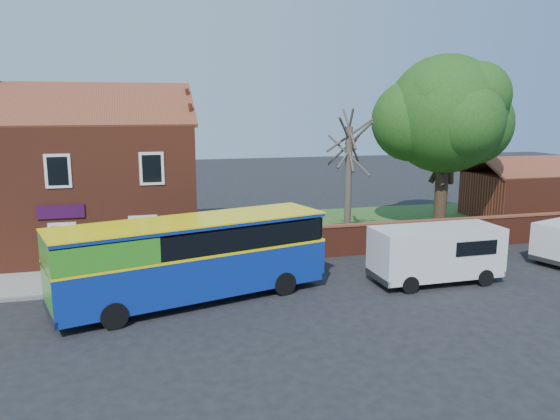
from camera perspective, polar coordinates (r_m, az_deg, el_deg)
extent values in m
plane|color=black|center=(19.66, -3.21, -11.27)|extent=(120.00, 120.00, 0.00)
cube|color=gray|center=(25.00, -21.98, -7.05)|extent=(18.00, 3.50, 0.12)
cube|color=slate|center=(23.35, -22.53, -8.31)|extent=(18.00, 0.15, 0.14)
cube|color=#426B28|center=(35.77, 13.41, -1.40)|extent=(26.00, 12.00, 0.04)
cube|color=maroon|center=(29.90, -21.01, 2.11)|extent=(12.00, 8.00, 6.50)
cube|color=brown|center=(27.63, -22.07, 10.25)|extent=(12.30, 4.08, 2.16)
cube|color=brown|center=(31.60, -21.13, 10.28)|extent=(12.30, 4.08, 2.16)
cube|color=black|center=(25.76, -22.20, 3.79)|extent=(1.10, 0.06, 1.50)
cube|color=#4C0F19|center=(26.35, -21.67, -3.79)|extent=(0.95, 0.04, 2.10)
cube|color=silver|center=(26.36, -21.67, -3.67)|extent=(1.20, 0.06, 2.30)
cube|color=#310B31|center=(25.99, -21.93, -0.16)|extent=(2.00, 0.06, 0.60)
cube|color=maroon|center=(30.57, 18.67, -2.33)|extent=(22.00, 0.30, 1.50)
cube|color=brown|center=(30.41, 18.76, -0.86)|extent=(22.00, 0.38, 0.10)
cube|color=maroon|center=(40.47, 24.87, 1.41)|extent=(8.00, 5.00, 3.00)
cube|color=brown|center=(39.27, 26.25, 4.06)|extent=(8.20, 2.56, 1.24)
cube|color=brown|center=(41.19, 24.00, 4.50)|extent=(8.20, 2.56, 1.24)
cube|color=navy|center=(21.24, -9.06, -6.28)|extent=(10.74, 5.40, 1.66)
cube|color=yellow|center=(21.02, -9.13, -4.12)|extent=(10.76, 5.43, 0.10)
cube|color=black|center=(20.90, -9.17, -2.81)|extent=(10.34, 5.31, 0.83)
cube|color=#359721|center=(19.96, -18.42, -3.87)|extent=(4.14, 3.53, 0.88)
cube|color=navy|center=(20.78, -9.22, -1.31)|extent=(10.74, 5.40, 0.14)
cube|color=yellow|center=(20.76, -9.22, -1.09)|extent=(10.79, 5.45, 0.06)
cylinder|color=black|center=(19.45, -16.96, -10.51)|extent=(0.98, 0.53, 0.94)
cylinder|color=black|center=(21.70, -18.52, -8.36)|extent=(0.98, 0.53, 0.94)
cylinder|color=black|center=(21.81, 0.45, -7.69)|extent=(0.98, 0.53, 0.94)
cylinder|color=black|center=(23.84, -2.60, -6.08)|extent=(0.98, 0.53, 0.94)
cube|color=silver|center=(24.03, 15.98, -4.16)|extent=(5.47, 2.29, 2.06)
cube|color=black|center=(25.30, 20.74, -2.95)|extent=(0.12, 1.85, 0.81)
cube|color=black|center=(25.74, 20.98, -5.61)|extent=(0.15, 2.17, 0.26)
cylinder|color=black|center=(22.61, 13.42, -7.61)|extent=(0.72, 0.24, 0.72)
cylinder|color=black|center=(24.33, 11.08, -6.20)|extent=(0.72, 0.24, 0.72)
cylinder|color=black|center=(24.44, 20.61, -6.63)|extent=(0.72, 0.24, 0.72)
cylinder|color=black|center=(26.04, 17.96, -5.41)|extent=(0.72, 0.24, 0.72)
cylinder|color=black|center=(29.28, 25.47, -4.29)|extent=(0.64, 0.40, 0.60)
cylinder|color=black|center=(33.11, 16.44, 1.20)|extent=(0.74, 0.74, 4.26)
sphere|color=#2E621E|center=(32.69, 16.89, 9.55)|extent=(6.67, 6.67, 6.67)
sphere|color=#2E621E|center=(34.05, 19.35, 8.51)|extent=(4.82, 4.82, 4.82)
sphere|color=#2E621E|center=(32.32, 13.64, 9.05)|extent=(4.63, 4.63, 4.63)
cylinder|color=#4C4238|center=(29.22, 7.13, 2.40)|extent=(0.36, 0.36, 6.34)
cylinder|color=#4C4238|center=(28.98, 7.24, 6.83)|extent=(0.37, 3.09, 2.49)
cylinder|color=#4C4238|center=(29.00, 7.23, 6.39)|extent=(1.61, 2.28, 2.28)
cylinder|color=#4C4238|center=(28.97, 7.25, 7.28)|extent=(2.59, 1.19, 2.52)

